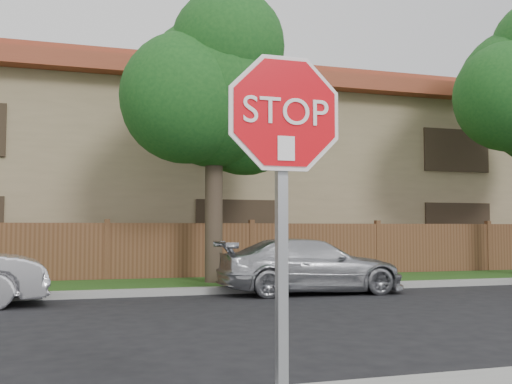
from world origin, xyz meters
name	(u,v)px	position (x,y,z in m)	size (l,w,h in m)	color
far_curb	(115,294)	(0.00, 8.15, 0.07)	(70.00, 0.30, 0.15)	gray
grass_strip	(110,287)	(0.00, 9.80, 0.06)	(70.00, 3.00, 0.12)	#1E4714
fence	(107,253)	(0.00, 11.40, 0.80)	(70.00, 0.12, 1.60)	brown
apartment_building	(99,170)	(0.00, 17.00, 3.53)	(35.20, 9.20, 7.20)	#8F7B59
tree_mid	(216,92)	(2.52, 9.57, 4.87)	(4.80, 3.90, 7.35)	#382B21
stop_sign	(284,165)	(0.34, -1.48, 1.83)	(1.01, 0.13, 2.55)	gray
sedan_right	(311,266)	(4.25, 7.60, 0.61)	(1.71, 4.21, 1.22)	#ABACB2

